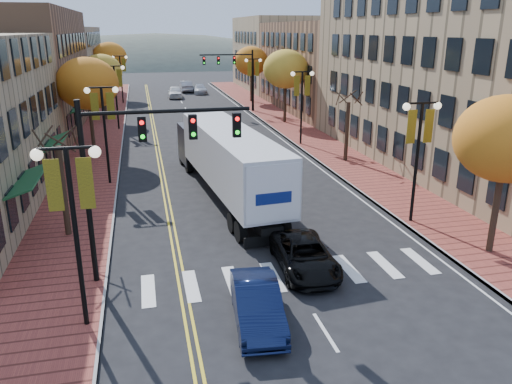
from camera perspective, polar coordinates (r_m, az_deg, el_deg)
ground at (r=18.40m, az=5.71°, el=-12.26°), size 200.00×200.00×0.00m
sidewalk_left at (r=48.50m, az=-17.21°, el=6.42°), size 4.00×85.00×0.15m
sidewalk_right at (r=50.42m, az=3.76°, el=7.62°), size 4.00×85.00×0.15m
building_left_mid at (r=52.44m, az=-26.46°, el=12.20°), size 12.00×24.00×11.00m
building_left_far at (r=77.01m, az=-22.32°, el=13.50°), size 12.00×26.00×9.50m
building_right_near at (r=39.09m, az=25.33°, el=13.89°), size 15.00×28.00×15.00m
building_right_mid at (r=61.89m, az=9.98°, el=13.95°), size 15.00×24.00×10.00m
building_right_far at (r=82.56m, az=3.95°, el=15.52°), size 15.00×20.00×11.00m
tree_left_a at (r=24.32m, az=-21.15°, el=0.08°), size 0.28×0.28×4.20m
tree_left_b at (r=39.34m, az=-18.71°, el=11.64°), size 4.48×4.48×7.21m
tree_left_c at (r=55.26m, az=-17.22°, el=13.01°), size 4.16×4.16×6.69m
tree_left_d at (r=73.16m, az=-16.38°, el=14.59°), size 4.61×4.61×7.42m
tree_right_a at (r=22.58m, az=26.73°, el=5.42°), size 4.16×4.16×6.69m
tree_right_b at (r=36.62m, az=10.34°, el=6.80°), size 0.28×0.28×4.20m
tree_right_c at (r=51.16m, az=3.40°, el=13.85°), size 4.48×4.48×7.21m
tree_right_d at (r=66.64m, az=-0.57°, el=14.75°), size 4.35×4.35×7.00m
lamp_left_a at (r=15.94m, az=-20.27°, el=-1.27°), size 1.96×0.36×6.05m
lamp_left_b at (r=31.45m, az=-17.01°, el=8.25°), size 1.96×0.36×6.05m
lamp_left_c at (r=49.28m, az=-15.80°, el=11.70°), size 1.96×0.36×6.05m
lamp_left_d at (r=67.20m, az=-15.22°, el=13.31°), size 1.96×0.36×6.05m
lamp_right_a at (r=25.06m, az=18.12°, el=5.77°), size 1.96×0.36×6.05m
lamp_right_b at (r=41.32m, az=5.27°, el=11.16°), size 1.96×0.36×6.05m
lamp_right_c at (r=58.60m, az=-0.31°, el=13.30°), size 1.96×0.36×6.05m
traffic_mast_near at (r=18.50m, az=-13.22°, el=4.03°), size 6.10×0.35×7.00m
traffic_mast_far at (r=58.14m, az=-2.31°, el=13.86°), size 6.10×0.34×7.00m
semi_truck at (r=28.49m, az=-3.58°, el=4.10°), size 4.14×16.45×4.07m
navy_sedan at (r=16.77m, az=0.13°, el=-12.66°), size 1.85×4.33×1.39m
black_suv at (r=20.26m, az=5.58°, el=-7.20°), size 2.34×4.69×1.28m
car_far_white at (r=72.24m, az=-9.24°, el=11.21°), size 2.09×4.76×1.60m
car_far_silver at (r=76.69m, az=-6.44°, el=11.63°), size 2.12×4.79×1.37m
car_far_oncoming at (r=79.15m, az=-8.06°, el=11.87°), size 1.91×5.01×1.63m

